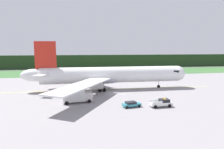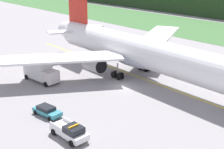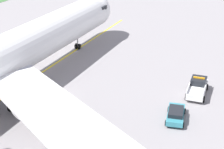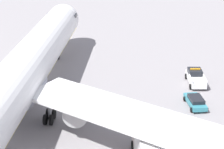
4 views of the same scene
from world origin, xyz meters
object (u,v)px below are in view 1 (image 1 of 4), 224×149
(airliner, at_px, (108,75))
(ops_pickup_truck, at_px, (161,103))
(catering_truck, at_px, (76,95))
(staff_car, at_px, (131,104))

(airliner, xyz_separation_m, ops_pickup_truck, (9.51, -21.28, -3.84))
(ops_pickup_truck, distance_m, catering_truck, 20.77)
(ops_pickup_truck, bearing_deg, catering_truck, 160.92)
(airliner, relative_size, staff_car, 12.05)
(catering_truck, bearing_deg, ops_pickup_truck, -19.08)
(catering_truck, bearing_deg, staff_car, -24.97)
(staff_car, bearing_deg, catering_truck, 155.03)
(airliner, height_order, ops_pickup_truck, airliner)
(catering_truck, distance_m, staff_car, 13.94)
(ops_pickup_truck, relative_size, staff_car, 1.18)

